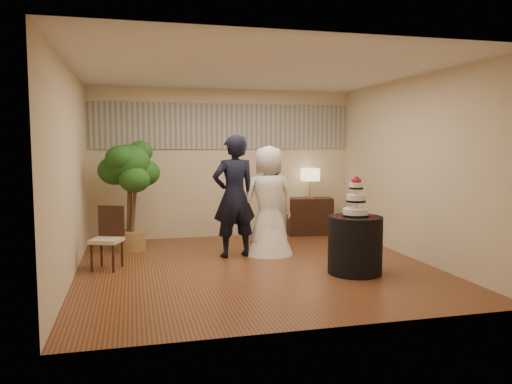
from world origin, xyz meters
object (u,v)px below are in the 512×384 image
object	(u,v)px
groom	(234,196)
cake_table	(355,245)
console	(310,216)
table_lamp	(310,183)
bride	(268,200)
ficus_tree	(129,195)
side_chair	(107,238)
wedding_cake	(356,196)

from	to	relation	value
groom	cake_table	bearing A→B (deg)	126.51
console	table_lamp	distance (m)	0.65
bride	console	world-z (taller)	bride
ficus_tree	groom	bearing A→B (deg)	-29.23
table_lamp	side_chair	distance (m)	4.21
groom	bride	distance (m)	0.58
bride	wedding_cake	bearing A→B (deg)	114.70
ficus_tree	side_chair	distance (m)	1.37
console	table_lamp	world-z (taller)	table_lamp
bride	groom	bearing A→B (deg)	1.19
wedding_cake	cake_table	bearing A→B (deg)	0.00
bride	wedding_cake	size ratio (longest dim) A/B	3.18
groom	wedding_cake	xyz separation A→B (m)	(1.41, -1.40, 0.11)
cake_table	groom	bearing A→B (deg)	135.16
console	groom	bearing A→B (deg)	-132.92
ficus_tree	side_chair	world-z (taller)	ficus_tree
groom	bride	xyz separation A→B (m)	(0.58, 0.06, -0.08)
groom	wedding_cake	size ratio (longest dim) A/B	3.49
wedding_cake	bride	bearing A→B (deg)	119.65
cake_table	table_lamp	size ratio (longest dim) A/B	1.36
bride	console	distance (m)	1.98
bride	wedding_cake	distance (m)	1.69
groom	ficus_tree	distance (m)	1.83
cake_table	console	size ratio (longest dim) A/B	0.92
cake_table	wedding_cake	distance (m)	0.67
groom	console	size ratio (longest dim) A/B	2.22
wedding_cake	side_chair	size ratio (longest dim) A/B	0.62
table_lamp	side_chair	size ratio (longest dim) A/B	0.65
table_lamp	wedding_cake	bearing A→B (deg)	-97.99
cake_table	side_chair	xyz separation A→B (m)	(-3.32, 1.05, 0.05)
groom	table_lamp	distance (m)	2.37
bride	table_lamp	distance (m)	1.92
wedding_cake	ficus_tree	bearing A→B (deg)	142.64
groom	cake_table	xyz separation A→B (m)	(1.41, -1.40, -0.56)
bride	cake_table	distance (m)	1.75
bride	table_lamp	xyz separation A→B (m)	(1.24, 1.46, 0.13)
side_chair	console	bearing A→B (deg)	48.08
groom	table_lamp	bearing A→B (deg)	-148.72
wedding_cake	side_chair	bearing A→B (deg)	162.41
groom	table_lamp	world-z (taller)	groom
console	ficus_tree	size ratio (longest dim) A/B	0.46
bride	table_lamp	world-z (taller)	bride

